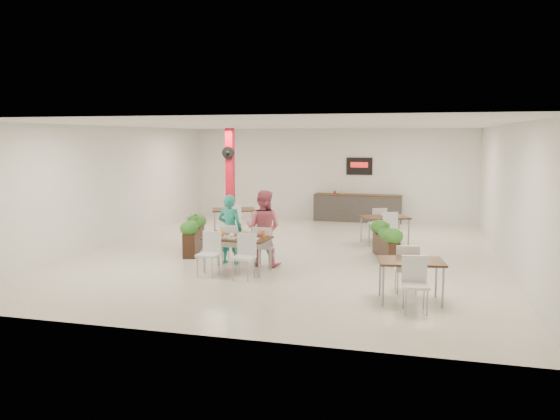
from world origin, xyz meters
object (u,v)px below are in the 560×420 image
(main_table, at_px, (237,242))
(diner_man, at_px, (230,229))
(red_column, at_px, (230,176))
(side_table_c, at_px, (411,267))
(planter_right, at_px, (386,239))
(diner_woman, at_px, (263,228))
(planter_left, at_px, (194,232))
(side_table_a, at_px, (234,213))
(side_table_b, at_px, (385,221))
(service_counter, at_px, (358,207))

(main_table, bearing_deg, diner_man, 120.80)
(red_column, distance_m, side_table_c, 9.49)
(diner_man, xyz_separation_m, planter_right, (3.45, 1.38, -0.32))
(diner_woman, xyz_separation_m, planter_left, (-2.14, 1.02, -0.36))
(diner_man, xyz_separation_m, side_table_c, (4.09, -2.01, -0.18))
(side_table_a, height_order, side_table_b, same)
(diner_man, distance_m, diner_woman, 0.80)
(diner_woman, bearing_deg, service_counter, -95.28)
(diner_man, relative_size, planter_left, 0.87)
(diner_woman, bearing_deg, diner_man, 5.20)
(main_table, height_order, side_table_c, same)
(service_counter, distance_m, main_table, 8.00)
(side_table_b, bearing_deg, side_table_a, 150.30)
(diner_man, bearing_deg, service_counter, -101.33)
(diner_woman, distance_m, side_table_b, 4.16)
(service_counter, bearing_deg, side_table_b, -73.02)
(service_counter, xyz_separation_m, main_table, (-1.74, -7.81, 0.14))
(diner_woman, distance_m, side_table_c, 3.86)
(red_column, height_order, planter_right, red_column)
(planter_left, bearing_deg, diner_man, -37.38)
(service_counter, xyz_separation_m, diner_man, (-2.12, -7.16, 0.31))
(main_table, xyz_separation_m, side_table_a, (-1.63, 4.43, 0.00))
(service_counter, distance_m, side_table_c, 9.38)
(side_table_a, bearing_deg, service_counter, 23.42)
(red_column, relative_size, side_table_b, 1.94)
(side_table_a, bearing_deg, side_table_c, -69.11)
(service_counter, relative_size, planter_left, 1.63)
(red_column, bearing_deg, planter_right, -36.33)
(service_counter, bearing_deg, planter_left, -119.47)
(diner_man, relative_size, side_table_b, 0.97)
(main_table, xyz_separation_m, planter_left, (-1.73, 1.68, -0.13))
(red_column, relative_size, side_table_a, 1.93)
(diner_man, bearing_deg, side_table_a, -66.68)
(service_counter, xyz_separation_m, planter_right, (1.32, -5.78, -0.01))
(diner_woman, relative_size, planter_left, 0.94)
(planter_right, height_order, side_table_a, side_table_a)
(service_counter, distance_m, planter_right, 5.93)
(main_table, relative_size, planter_left, 0.94)
(service_counter, height_order, side_table_a, service_counter)
(planter_left, height_order, planter_right, planter_left)
(planter_left, bearing_deg, service_counter, 60.53)
(side_table_b, bearing_deg, diner_man, -158.71)
(diner_man, xyz_separation_m, side_table_b, (3.30, 3.32, -0.17))
(main_table, bearing_deg, side_table_a, 110.14)
(red_column, xyz_separation_m, planter_right, (5.32, -3.91, -1.17))
(red_column, xyz_separation_m, planter_left, (0.53, -4.27, -1.14))
(main_table, xyz_separation_m, side_table_c, (3.70, -1.36, -0.02))
(service_counter, relative_size, side_table_c, 1.80)
(side_table_a, bearing_deg, side_table_b, -27.55)
(diner_woman, distance_m, planter_right, 3.01)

